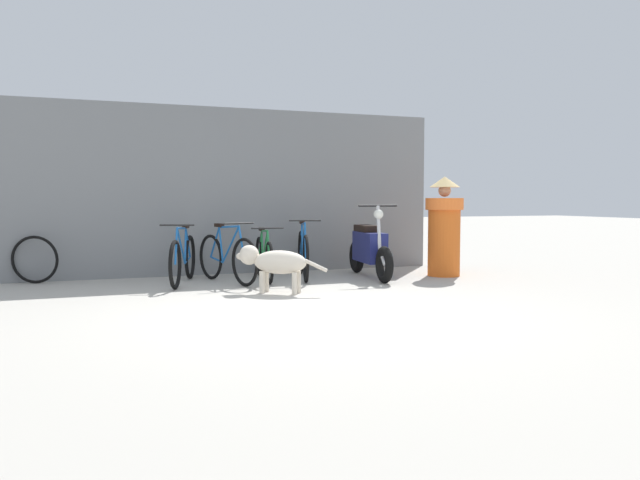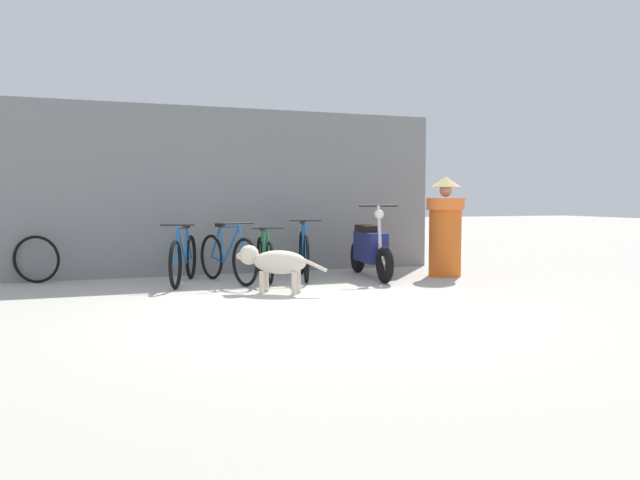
{
  "view_description": "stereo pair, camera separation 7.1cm",
  "coord_description": "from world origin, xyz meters",
  "px_view_note": "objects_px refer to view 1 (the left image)",
  "views": [
    {
      "loc": [
        -2.13,
        -6.17,
        1.18
      ],
      "look_at": [
        0.75,
        1.43,
        0.65
      ],
      "focal_mm": 35.0,
      "sensor_mm": 36.0,
      "label": 1
    },
    {
      "loc": [
        -2.06,
        -6.19,
        1.18
      ],
      "look_at": [
        0.75,
        1.43,
        0.65
      ],
      "focal_mm": 35.0,
      "sensor_mm": 36.0,
      "label": 2
    }
  ],
  "objects_px": {
    "bicycle_1": "(227,258)",
    "spare_tire_left": "(35,260)",
    "stray_dog": "(274,262)",
    "person_in_robes": "(444,226)",
    "motorcycle": "(370,250)",
    "bicycle_0": "(183,259)",
    "bicycle_3": "(303,254)",
    "bicycle_2": "(264,258)"
  },
  "relations": [
    {
      "from": "bicycle_1",
      "to": "spare_tire_left",
      "type": "height_order",
      "value": "bicycle_1"
    },
    {
      "from": "spare_tire_left",
      "to": "stray_dog",
      "type": "bearing_deg",
      "value": -35.26
    },
    {
      "from": "stray_dog",
      "to": "person_in_robes",
      "type": "height_order",
      "value": "person_in_robes"
    },
    {
      "from": "motorcycle",
      "to": "spare_tire_left",
      "type": "xyz_separation_m",
      "value": [
        -4.67,
        1.07,
        -0.09
      ]
    },
    {
      "from": "motorcycle",
      "to": "stray_dog",
      "type": "relative_size",
      "value": 1.8
    },
    {
      "from": "stray_dog",
      "to": "bicycle_0",
      "type": "bearing_deg",
      "value": -17.38
    },
    {
      "from": "bicycle_0",
      "to": "bicycle_3",
      "type": "distance_m",
      "value": 1.77
    },
    {
      "from": "motorcycle",
      "to": "bicycle_2",
      "type": "bearing_deg",
      "value": -95.79
    },
    {
      "from": "stray_dog",
      "to": "person_in_robes",
      "type": "xyz_separation_m",
      "value": [
        2.96,
        0.77,
        0.37
      ]
    },
    {
      "from": "bicycle_2",
      "to": "bicycle_3",
      "type": "xyz_separation_m",
      "value": [
        0.59,
        -0.05,
        0.04
      ]
    },
    {
      "from": "stray_dog",
      "to": "spare_tire_left",
      "type": "xyz_separation_m",
      "value": [
        -2.88,
        2.04,
        -0.06
      ]
    },
    {
      "from": "motorcycle",
      "to": "person_in_robes",
      "type": "height_order",
      "value": "person_in_robes"
    },
    {
      "from": "motorcycle",
      "to": "stray_dog",
      "type": "xyz_separation_m",
      "value": [
        -1.79,
        -0.97,
        -0.03
      ]
    },
    {
      "from": "bicycle_0",
      "to": "person_in_robes",
      "type": "bearing_deg",
      "value": 101.88
    },
    {
      "from": "bicycle_1",
      "to": "bicycle_3",
      "type": "relative_size",
      "value": 0.94
    },
    {
      "from": "bicycle_3",
      "to": "person_in_robes",
      "type": "bearing_deg",
      "value": 91.81
    },
    {
      "from": "bicycle_2",
      "to": "bicycle_3",
      "type": "distance_m",
      "value": 0.6
    },
    {
      "from": "stray_dog",
      "to": "spare_tire_left",
      "type": "relative_size",
      "value": 1.52
    },
    {
      "from": "bicycle_0",
      "to": "motorcycle",
      "type": "bearing_deg",
      "value": 102.87
    },
    {
      "from": "stray_dog",
      "to": "spare_tire_left",
      "type": "distance_m",
      "value": 3.53
    },
    {
      "from": "stray_dog",
      "to": "person_in_robes",
      "type": "bearing_deg",
      "value": -129.38
    },
    {
      "from": "spare_tire_left",
      "to": "bicycle_0",
      "type": "bearing_deg",
      "value": -21.61
    },
    {
      "from": "bicycle_3",
      "to": "motorcycle",
      "type": "relative_size",
      "value": 0.9
    },
    {
      "from": "bicycle_2",
      "to": "spare_tire_left",
      "type": "xyz_separation_m",
      "value": [
        -3.12,
        0.72,
        0.01
      ]
    },
    {
      "from": "bicycle_0",
      "to": "bicycle_3",
      "type": "height_order",
      "value": "bicycle_3"
    },
    {
      "from": "motorcycle",
      "to": "spare_tire_left",
      "type": "distance_m",
      "value": 4.8
    },
    {
      "from": "bicycle_1",
      "to": "bicycle_3",
      "type": "xyz_separation_m",
      "value": [
        1.18,
        0.1,
        0.01
      ]
    },
    {
      "from": "bicycle_1",
      "to": "stray_dog",
      "type": "relative_size",
      "value": 1.53
    },
    {
      "from": "bicycle_0",
      "to": "bicycle_2",
      "type": "distance_m",
      "value": 1.18
    },
    {
      "from": "bicycle_1",
      "to": "bicycle_2",
      "type": "relative_size",
      "value": 0.95
    },
    {
      "from": "bicycle_2",
      "to": "stray_dog",
      "type": "relative_size",
      "value": 1.61
    },
    {
      "from": "bicycle_0",
      "to": "stray_dog",
      "type": "xyz_separation_m",
      "value": [
        0.94,
        -1.27,
        0.05
      ]
    },
    {
      "from": "motorcycle",
      "to": "stray_dog",
      "type": "height_order",
      "value": "motorcycle"
    },
    {
      "from": "bicycle_0",
      "to": "bicycle_1",
      "type": "relative_size",
      "value": 1.05
    },
    {
      "from": "bicycle_1",
      "to": "motorcycle",
      "type": "relative_size",
      "value": 0.85
    },
    {
      "from": "bicycle_0",
      "to": "bicycle_2",
      "type": "bearing_deg",
      "value": 111.35
    },
    {
      "from": "stray_dog",
      "to": "person_in_robes",
      "type": "distance_m",
      "value": 3.08
    },
    {
      "from": "bicycle_3",
      "to": "motorcycle",
      "type": "xyz_separation_m",
      "value": [
        0.96,
        -0.3,
        0.06
      ]
    },
    {
      "from": "bicycle_3",
      "to": "person_in_robes",
      "type": "height_order",
      "value": "person_in_robes"
    },
    {
      "from": "bicycle_3",
      "to": "spare_tire_left",
      "type": "bearing_deg",
      "value": -86.88
    },
    {
      "from": "bicycle_3",
      "to": "bicycle_1",
      "type": "bearing_deg",
      "value": -70.34
    },
    {
      "from": "bicycle_1",
      "to": "person_in_robes",
      "type": "distance_m",
      "value": 3.35
    }
  ]
}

